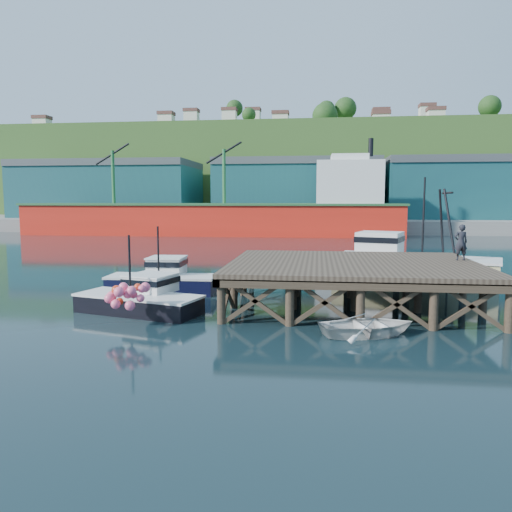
% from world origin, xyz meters
% --- Properties ---
extents(ground, '(300.00, 300.00, 0.00)m').
position_xyz_m(ground, '(0.00, 0.00, 0.00)').
color(ground, black).
rests_on(ground, ground).
extents(wharf, '(12.00, 10.00, 2.62)m').
position_xyz_m(wharf, '(5.50, -0.19, 1.94)').
color(wharf, brown).
rests_on(wharf, ground).
extents(far_quay, '(160.00, 40.00, 2.00)m').
position_xyz_m(far_quay, '(0.00, 70.00, 1.00)').
color(far_quay, gray).
rests_on(far_quay, ground).
extents(warehouse_left, '(32.00, 16.00, 9.00)m').
position_xyz_m(warehouse_left, '(-35.00, 65.00, 6.50)').
color(warehouse_left, '#1C5C5A').
rests_on(warehouse_left, far_quay).
extents(warehouse_mid, '(28.00, 16.00, 9.00)m').
position_xyz_m(warehouse_mid, '(0.00, 65.00, 6.50)').
color(warehouse_mid, '#1C5C5A').
rests_on(warehouse_mid, far_quay).
extents(warehouse_right, '(30.00, 16.00, 9.00)m').
position_xyz_m(warehouse_right, '(30.00, 65.00, 6.50)').
color(warehouse_right, '#1C5C5A').
rests_on(warehouse_right, far_quay).
extents(cargo_ship, '(55.50, 10.00, 13.75)m').
position_xyz_m(cargo_ship, '(-8.46, 48.00, 3.31)').
color(cargo_ship, red).
rests_on(cargo_ship, ground).
extents(hillside, '(220.00, 50.00, 22.00)m').
position_xyz_m(hillside, '(0.00, 100.00, 11.00)').
color(hillside, '#2D511E').
rests_on(hillside, ground).
extents(boat_navy, '(6.04, 3.26, 3.74)m').
position_xyz_m(boat_navy, '(-4.80, 1.96, 0.75)').
color(boat_navy, black).
rests_on(boat_navy, ground).
extents(boat_black, '(6.21, 5.15, 3.61)m').
position_xyz_m(boat_black, '(-4.26, -3.00, 0.66)').
color(boat_black, black).
rests_on(boat_black, ground).
extents(trawler, '(10.34, 6.48, 6.52)m').
position_xyz_m(trawler, '(9.51, 6.78, 1.34)').
color(trawler, beige).
rests_on(trawler, ground).
extents(dinghy, '(4.31, 3.62, 0.76)m').
position_xyz_m(dinghy, '(5.71, -5.80, 0.38)').
color(dinghy, silver).
rests_on(dinghy, ground).
extents(dockworker, '(0.71, 0.51, 1.81)m').
position_xyz_m(dockworker, '(10.90, 1.25, 3.03)').
color(dockworker, black).
rests_on(dockworker, wharf).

